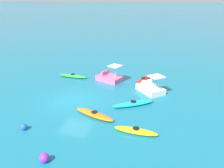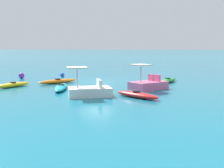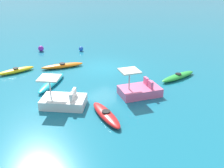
# 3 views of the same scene
# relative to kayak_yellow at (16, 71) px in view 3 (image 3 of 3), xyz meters

# --- Properties ---
(ground_plane) EXTENTS (600.00, 600.00, 0.00)m
(ground_plane) POSITION_rel_kayak_yellow_xyz_m (-3.57, -5.41, -0.16)
(ground_plane) COLOR #19728C
(kayak_yellow) EXTENTS (0.87, 2.76, 0.37)m
(kayak_yellow) POSITION_rel_kayak_yellow_xyz_m (0.00, 0.00, 0.00)
(kayak_yellow) COLOR yellow
(kayak_yellow) RESTS_ON ground_plane
(kayak_cyan) EXTENTS (2.36, 3.23, 0.37)m
(kayak_cyan) POSITION_rel_kayak_yellow_xyz_m (-3.73, -0.71, -0.00)
(kayak_cyan) COLOR #19B7C6
(kayak_cyan) RESTS_ON ground_plane
(kayak_orange) EXTENTS (1.82, 3.22, 0.37)m
(kayak_orange) POSITION_rel_kayak_yellow_xyz_m (-1.42, -3.08, -0.00)
(kayak_orange) COLOR orange
(kayak_orange) RESTS_ON ground_plane
(kayak_red) EXTENTS (3.03, 1.53, 0.37)m
(kayak_red) POSITION_rel_kayak_yellow_xyz_m (-9.26, -0.52, 0.00)
(kayak_red) COLOR red
(kayak_red) RESTS_ON ground_plane
(kayak_green) EXTENTS (0.96, 3.20, 0.37)m
(kayak_green) POSITION_rel_kayak_yellow_xyz_m (-8.74, -7.69, -0.00)
(kayak_green) COLOR green
(kayak_green) RESTS_ON ground_plane
(pedal_boat_white) EXTENTS (2.80, 2.71, 1.68)m
(pedal_boat_white) POSITION_rel_kayak_yellow_xyz_m (-6.69, 0.36, 0.17)
(pedal_boat_white) COLOR white
(pedal_boat_white) RESTS_ON ground_plane
(pedal_boat_pink) EXTENTS (2.34, 2.80, 1.68)m
(pedal_boat_pink) POSITION_rel_kayak_yellow_xyz_m (-8.64, -3.77, 0.17)
(pedal_boat_pink) COLOR pink
(pedal_boat_pink) RESTS_ON ground_plane
(buoy_purple) EXTENTS (0.51, 0.51, 0.51)m
(buoy_purple) POSITION_rel_kayak_yellow_xyz_m (3.65, -4.12, 0.09)
(buoy_purple) COLOR purple
(buoy_purple) RESTS_ON ground_plane
(buoy_blue) EXTENTS (0.41, 0.41, 0.41)m
(buoy_blue) POSITION_rel_kayak_yellow_xyz_m (1.21, -6.85, 0.04)
(buoy_blue) COLOR blue
(buoy_blue) RESTS_ON ground_plane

